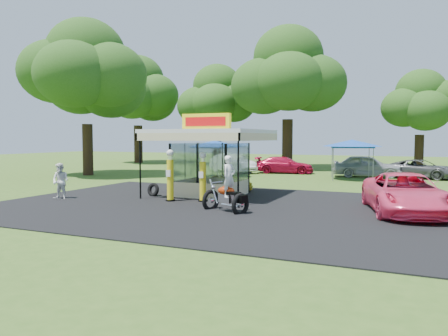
{
  "coord_description": "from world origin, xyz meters",
  "views": [
    {
      "loc": [
        7.62,
        -15.09,
        2.99
      ],
      "look_at": [
        -0.81,
        4.0,
        1.53
      ],
      "focal_mm": 35.0,
      "sensor_mm": 36.0,
      "label": 1
    }
  ],
  "objects": [
    {
      "name": "oak_near",
      "position": [
        -16.29,
        12.23,
        7.51
      ],
      "size": [
        10.41,
        10.41,
        11.99
      ],
      "color": "black",
      "rests_on": "ground"
    },
    {
      "name": "oak_far_b",
      "position": [
        -12.82,
        29.3,
        6.93
      ],
      "size": [
        9.1,
        9.1,
        10.86
      ],
      "color": "black",
      "rests_on": "ground"
    },
    {
      "name": "bg_car_d",
      "position": [
        7.97,
        19.87,
        0.69
      ],
      "size": [
        5.4,
        3.7,
        1.37
      ],
      "primitive_type": "imported",
      "rotation": [
        0.0,
        0.0,
        1.25
      ],
      "color": "#4F4F51",
      "rests_on": "ground"
    },
    {
      "name": "bg_car_b",
      "position": [
        -2.46,
        20.23,
        0.69
      ],
      "size": [
        5.04,
        2.68,
        1.39
      ],
      "primitive_type": "imported",
      "rotation": [
        0.0,
        0.0,
        1.73
      ],
      "color": "#BD0E32",
      "rests_on": "ground"
    },
    {
      "name": "ground",
      "position": [
        0.0,
        0.0,
        0.0
      ],
      "size": [
        120.0,
        120.0,
        0.0
      ],
      "primitive_type": "plane",
      "color": "#36591C",
      "rests_on": "ground"
    },
    {
      "name": "oak_far_d",
      "position": [
        7.84,
        29.19,
        5.76
      ],
      "size": [
        7.6,
        7.6,
        9.04
      ],
      "color": "black",
      "rests_on": "ground"
    },
    {
      "name": "motorcycle",
      "position": [
        0.76,
        0.81,
        0.92
      ],
      "size": [
        2.08,
        1.52,
        2.36
      ],
      "rotation": [
        0.0,
        0.0,
        -0.36
      ],
      "color": "black",
      "rests_on": "ground"
    },
    {
      "name": "gas_station_kiosk",
      "position": [
        -2.0,
        4.99,
        1.78
      ],
      "size": [
        5.4,
        5.4,
        4.18
      ],
      "color": "white",
      "rests_on": "ground"
    },
    {
      "name": "bg_car_a",
      "position": [
        -6.71,
        19.21,
        0.8
      ],
      "size": [
        4.99,
        3.98,
        1.59
      ],
      "primitive_type": "imported",
      "rotation": [
        0.0,
        0.0,
        1.02
      ],
      "color": "white",
      "rests_on": "ground"
    },
    {
      "name": "spare_tires",
      "position": [
        -4.53,
        3.55,
        0.35
      ],
      "size": [
        0.86,
        0.59,
        0.72
      ],
      "rotation": [
        0.0,
        0.0,
        -0.22
      ],
      "color": "black",
      "rests_on": "ground"
    },
    {
      "name": "asphalt_apron",
      "position": [
        0.0,
        2.0,
        0.02
      ],
      "size": [
        20.0,
        14.0,
        0.04
      ],
      "primitive_type": "cube",
      "color": "black",
      "rests_on": "ground"
    },
    {
      "name": "bg_car_c",
      "position": [
        4.23,
        19.37,
        0.85
      ],
      "size": [
        5.25,
        2.72,
        1.71
      ],
      "primitive_type": "imported",
      "rotation": [
        0.0,
        0.0,
        1.72
      ],
      "color": "#A6A7AB",
      "rests_on": "ground"
    },
    {
      "name": "gas_pump_left",
      "position": [
        -2.82,
        2.35,
        1.17
      ],
      "size": [
        0.45,
        0.45,
        2.44
      ],
      "color": "black",
      "rests_on": "ground"
    },
    {
      "name": "tent_west",
      "position": [
        -6.31,
        14.73,
        2.51
      ],
      "size": [
        3.96,
        3.96,
        2.77
      ],
      "rotation": [
        0.0,
        0.0,
        -0.24
      ],
      "color": "gray",
      "rests_on": "ground"
    },
    {
      "name": "tent_east",
      "position": [
        3.43,
        16.83,
        2.57
      ],
      "size": [
        4.06,
        4.06,
        2.84
      ],
      "rotation": [
        0.0,
        0.0,
        0.2
      ],
      "color": "gray",
      "rests_on": "ground"
    },
    {
      "name": "oak_far_c",
      "position": [
        -3.97,
        26.48,
        8.55
      ],
      "size": [
        11.43,
        11.43,
        13.47
      ],
      "color": "black",
      "rests_on": "ground"
    },
    {
      "name": "oak_far_a",
      "position": [
        -22.76,
        28.37,
        7.88
      ],
      "size": [
        10.45,
        10.45,
        12.38
      ],
      "color": "black",
      "rests_on": "ground"
    },
    {
      "name": "spectator_west",
      "position": [
        -8.12,
        0.93,
        0.88
      ],
      "size": [
        0.92,
        0.75,
        1.76
      ],
      "primitive_type": "imported",
      "rotation": [
        0.0,
        0.0,
        0.11
      ],
      "color": "white",
      "rests_on": "ground"
    },
    {
      "name": "pink_sedan",
      "position": [
        7.27,
        3.29,
        0.79
      ],
      "size": [
        3.94,
        6.19,
        1.59
      ],
      "primitive_type": "imported",
      "rotation": [
        0.0,
        0.0,
        0.24
      ],
      "color": "#FF4576",
      "rests_on": "ground"
    },
    {
      "name": "gas_pump_right",
      "position": [
        -1.37,
        2.84,
        1.12
      ],
      "size": [
        0.43,
        0.43,
        2.33
      ],
      "color": "black",
      "rests_on": "ground"
    },
    {
      "name": "kiosk_car",
      "position": [
        -2.0,
        7.2,
        0.48
      ],
      "size": [
        2.82,
        1.13,
        0.96
      ],
      "primitive_type": "imported",
      "rotation": [
        0.0,
        0.0,
        1.57
      ],
      "color": "yellow",
      "rests_on": "ground"
    }
  ]
}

